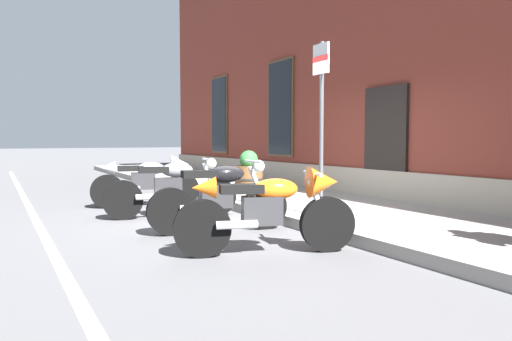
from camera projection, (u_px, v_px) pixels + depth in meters
The scene contains 10 objects.
ground_plane at pixel (256, 218), 7.86m from camera, with size 140.00×140.00×0.00m, color #4C4C4F.
sidewalk at pixel (326, 207), 8.54m from camera, with size 29.00×2.85×0.16m, color gray.
lane_stripe at pixel (45, 237), 6.32m from camera, with size 29.00×0.12×0.01m, color silver.
brick_pub_facade at pixel (509, 26), 10.72m from camera, with size 23.00×7.34×7.66m.
motorcycle_white_sport at pixel (150, 179), 9.19m from camera, with size 0.68×2.03×0.98m.
motorcycle_grey_naked at pixel (173, 188), 7.88m from camera, with size 0.72×2.16×0.98m.
motorcycle_black_naked at pixel (221, 197), 6.64m from camera, with size 0.62×2.00×1.00m.
motorcycle_orange_sport at pixel (273, 206), 5.35m from camera, with size 0.84×2.01×0.98m.
parking_sign at pixel (321, 104), 7.02m from camera, with size 0.36×0.07×2.56m.
barrel_planter at pixel (249, 175), 10.34m from camera, with size 0.64×0.64×0.90m.
Camera 1 is at (6.83, -3.75, 1.29)m, focal length 33.56 mm.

